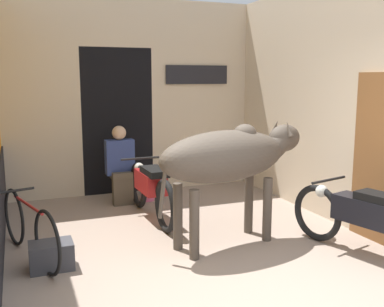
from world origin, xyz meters
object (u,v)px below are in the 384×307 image
(cow, at_px, (230,157))
(bicycle, at_px, (29,228))
(plastic_stool, at_px, (147,187))
(shopkeeper_seated, at_px, (120,163))
(crate, at_px, (51,256))
(motorcycle_far, at_px, (151,187))
(motorcycle_near, at_px, (366,218))

(cow, relative_size, bicycle, 1.23)
(plastic_stool, bearing_deg, shopkeeper_seated, 177.52)
(crate, bearing_deg, cow, -0.49)
(cow, height_order, plastic_stool, cow)
(motorcycle_far, relative_size, shopkeeper_seated, 1.56)
(bicycle, height_order, plastic_stool, bicycle)
(crate, bearing_deg, shopkeeper_seated, 60.85)
(cow, height_order, motorcycle_near, cow)
(plastic_stool, distance_m, crate, 2.73)
(motorcycle_near, distance_m, bicycle, 3.67)
(motorcycle_near, height_order, motorcycle_far, motorcycle_far)
(motorcycle_far, height_order, bicycle, motorcycle_far)
(cow, bearing_deg, plastic_stool, 100.01)
(motorcycle_far, relative_size, plastic_stool, 4.69)
(crate, bearing_deg, plastic_stool, 52.84)
(plastic_stool, height_order, crate, plastic_stool)
(motorcycle_near, distance_m, motorcycle_far, 2.83)
(bicycle, height_order, crate, bicycle)
(motorcycle_near, height_order, crate, motorcycle_near)
(motorcycle_far, bearing_deg, motorcycle_near, -50.74)
(bicycle, bearing_deg, crate, -62.19)
(cow, relative_size, motorcycle_near, 1.06)
(bicycle, distance_m, shopkeeper_seated, 2.33)
(bicycle, relative_size, shopkeeper_seated, 1.38)
(motorcycle_near, bearing_deg, motorcycle_far, 129.26)
(motorcycle_near, relative_size, shopkeeper_seated, 1.60)
(motorcycle_near, bearing_deg, shopkeeper_seated, 122.52)
(cow, distance_m, shopkeeper_seated, 2.39)
(plastic_stool, bearing_deg, motorcycle_far, -103.05)
(motorcycle_far, bearing_deg, cow, -64.51)
(shopkeeper_seated, distance_m, plastic_stool, 0.60)
(bicycle, xyz_separation_m, crate, (0.19, -0.37, -0.21))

